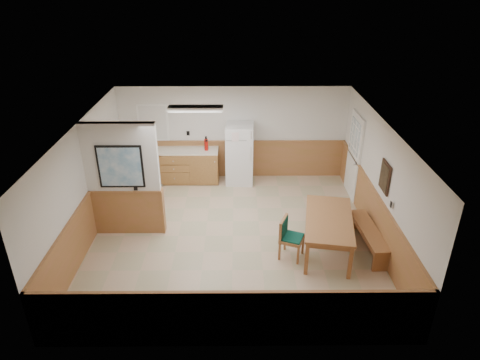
{
  "coord_description": "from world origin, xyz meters",
  "views": [
    {
      "loc": [
        0.1,
        -7.72,
        5.19
      ],
      "look_at": [
        0.16,
        0.4,
        1.15
      ],
      "focal_mm": 32.0,
      "sensor_mm": 36.0,
      "label": 1
    }
  ],
  "objects_px": {
    "dining_table": "(329,222)",
    "fire_extinguisher": "(206,144)",
    "refrigerator": "(240,154)",
    "soap_bottle": "(151,146)",
    "dining_chair": "(288,235)",
    "dining_bench": "(369,234)"
  },
  "relations": [
    {
      "from": "dining_chair",
      "to": "dining_bench",
      "type": "bearing_deg",
      "value": 30.73
    },
    {
      "from": "dining_table",
      "to": "fire_extinguisher",
      "type": "bearing_deg",
      "value": 139.34
    },
    {
      "from": "soap_bottle",
      "to": "fire_extinguisher",
      "type": "bearing_deg",
      "value": -2.01
    },
    {
      "from": "dining_bench",
      "to": "fire_extinguisher",
      "type": "relative_size",
      "value": 4.21
    },
    {
      "from": "dining_bench",
      "to": "fire_extinguisher",
      "type": "distance_m",
      "value": 4.73
    },
    {
      "from": "dining_bench",
      "to": "soap_bottle",
      "type": "bearing_deg",
      "value": 143.67
    },
    {
      "from": "dining_bench",
      "to": "dining_chair",
      "type": "height_order",
      "value": "dining_chair"
    },
    {
      "from": "refrigerator",
      "to": "soap_bottle",
      "type": "relative_size",
      "value": 7.33
    },
    {
      "from": "soap_bottle",
      "to": "dining_table",
      "type": "bearing_deg",
      "value": -38.27
    },
    {
      "from": "dining_bench",
      "to": "soap_bottle",
      "type": "relative_size",
      "value": 7.31
    },
    {
      "from": "refrigerator",
      "to": "soap_bottle",
      "type": "bearing_deg",
      "value": -178.8
    },
    {
      "from": "dining_table",
      "to": "dining_chair",
      "type": "distance_m",
      "value": 0.87
    },
    {
      "from": "refrigerator",
      "to": "dining_bench",
      "type": "xyz_separation_m",
      "value": [
        2.61,
        -3.09,
        -0.46
      ]
    },
    {
      "from": "dining_table",
      "to": "fire_extinguisher",
      "type": "relative_size",
      "value": 5.13
    },
    {
      "from": "refrigerator",
      "to": "fire_extinguisher",
      "type": "distance_m",
      "value": 0.91
    },
    {
      "from": "refrigerator",
      "to": "dining_chair",
      "type": "relative_size",
      "value": 1.89
    },
    {
      "from": "refrigerator",
      "to": "dining_table",
      "type": "bearing_deg",
      "value": -57.73
    },
    {
      "from": "dining_bench",
      "to": "dining_chair",
      "type": "relative_size",
      "value": 1.88
    },
    {
      "from": "dining_bench",
      "to": "soap_bottle",
      "type": "height_order",
      "value": "soap_bottle"
    },
    {
      "from": "soap_bottle",
      "to": "refrigerator",
      "type": "bearing_deg",
      "value": -1.93
    },
    {
      "from": "dining_bench",
      "to": "dining_table",
      "type": "bearing_deg",
      "value": 179.83
    },
    {
      "from": "dining_bench",
      "to": "refrigerator",
      "type": "bearing_deg",
      "value": 126.51
    }
  ]
}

